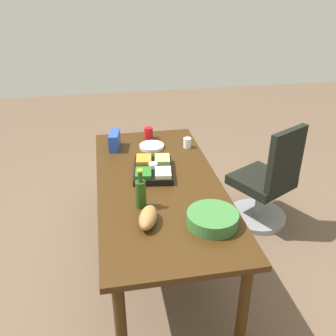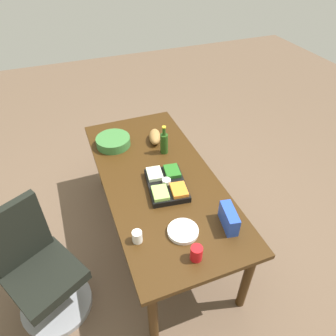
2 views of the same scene
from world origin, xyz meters
The scene contains 11 objects.
ground_plane centered at (0.00, 0.00, 0.00)m, with size 10.00×10.00×0.00m, color brown.
conference_table centered at (0.00, 0.00, 0.67)m, with size 2.02×0.93×0.75m.
office_chair centered at (-0.35, 1.07, 0.38)m, with size 0.65×0.65×1.01m.
salad_bowl centered at (0.59, 0.25, 0.79)m, with size 0.33×0.33×0.09m, color #397134.
wine_bottle centered at (0.31, -0.17, 0.86)m, with size 0.09×0.09×0.28m.
paper_cup centered at (-0.58, 0.35, 0.80)m, with size 0.07×0.07×0.09m, color white.
chip_bag_blue centered at (-0.68, -0.29, 0.83)m, with size 0.22×0.08×0.15m, color #2448B8.
veggie_tray centered at (-0.15, -0.02, 0.79)m, with size 0.46×0.35×0.09m.
bread_loaf centered at (0.51, -0.15, 0.80)m, with size 0.24×0.11×0.10m, color olive.
red_solo_cup centered at (-0.84, 0.04, 0.81)m, with size 0.08×0.08×0.11m, color red.
paper_plate_stack centered at (-0.62, 0.03, 0.77)m, with size 0.22×0.22×0.03m, color white.
Camera 1 is at (2.41, -0.37, 2.17)m, focal length 39.68 mm.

